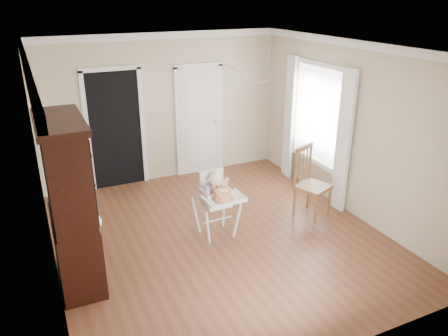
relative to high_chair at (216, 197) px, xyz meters
name	(u,v)px	position (x,y,z in m)	size (l,w,h in m)	color
floor	(220,237)	(0.01, -0.07, -0.62)	(5.00, 5.00, 0.00)	brown
ceiling	(219,48)	(0.01, -0.07, 2.08)	(5.00, 5.00, 0.00)	white
wall_back	(163,109)	(0.01, 2.43, 0.73)	(4.50, 4.50, 0.00)	beige
wall_left	(42,178)	(-2.24, -0.07, 0.73)	(5.00, 5.00, 0.00)	beige
wall_right	(351,130)	(2.26, -0.07, 0.73)	(5.00, 5.00, 0.00)	beige
crown_molding	(219,53)	(0.01, -0.07, 2.02)	(4.50, 5.00, 0.12)	white
doorway	(115,127)	(-0.89, 2.41, 0.49)	(1.06, 0.05, 2.22)	black
closet_door	(200,122)	(0.71, 2.40, 0.41)	(0.96, 0.09, 2.13)	white
window_right	(316,121)	(2.19, 0.73, 0.67)	(0.13, 1.84, 2.30)	white
high_chair	(216,197)	(0.00, 0.00, 0.00)	(0.59, 0.72, 1.00)	white
baby	(216,187)	(0.00, 0.02, 0.14)	(0.29, 0.22, 0.43)	beige
cake	(223,195)	(-0.02, -0.26, 0.15)	(0.30, 0.30, 0.14)	silver
sippy_cup	(207,192)	(-0.18, -0.09, 0.16)	(0.08, 0.08, 0.18)	pink
china_cabinet	(71,204)	(-1.97, -0.24, 0.42)	(0.55, 1.23, 2.07)	black
dining_chair	(311,184)	(1.61, -0.05, -0.09)	(0.60, 0.60, 1.14)	brown
streamer	(237,70)	(0.80, 1.00, 1.60)	(0.03, 0.50, 0.02)	pink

